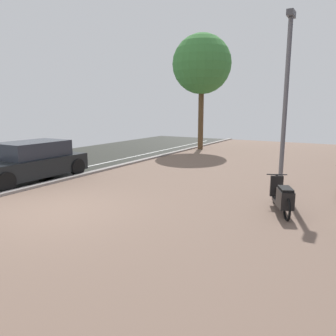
{
  "coord_description": "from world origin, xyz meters",
  "views": [
    {
      "loc": [
        6.35,
        -5.07,
        2.52
      ],
      "look_at": [
        3.04,
        0.61,
        1.28
      ],
      "focal_mm": 34.36,
      "sensor_mm": 36.0,
      "label": 1
    }
  ],
  "objects_px": {
    "parked_car_near": "(30,162)",
    "lamp_post": "(286,92)",
    "scooter_near": "(282,197)",
    "street_tree": "(202,65)"
  },
  "relations": [
    {
      "from": "lamp_post",
      "to": "street_tree",
      "type": "distance_m",
      "value": 9.71
    },
    {
      "from": "parked_car_near",
      "to": "lamp_post",
      "type": "distance_m",
      "value": 8.97
    },
    {
      "from": "lamp_post",
      "to": "street_tree",
      "type": "height_order",
      "value": "street_tree"
    },
    {
      "from": "lamp_post",
      "to": "scooter_near",
      "type": "bearing_deg",
      "value": -78.06
    },
    {
      "from": "parked_car_near",
      "to": "street_tree",
      "type": "relative_size",
      "value": 0.58
    },
    {
      "from": "scooter_near",
      "to": "street_tree",
      "type": "height_order",
      "value": "street_tree"
    },
    {
      "from": "scooter_near",
      "to": "street_tree",
      "type": "distance_m",
      "value": 13.12
    },
    {
      "from": "scooter_near",
      "to": "lamp_post",
      "type": "relative_size",
      "value": 0.32
    },
    {
      "from": "scooter_near",
      "to": "parked_car_near",
      "type": "distance_m",
      "value": 8.51
    },
    {
      "from": "parked_car_near",
      "to": "scooter_near",
      "type": "bearing_deg",
      "value": 4.3
    }
  ]
}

